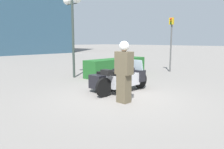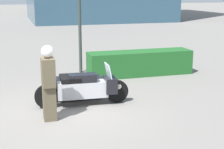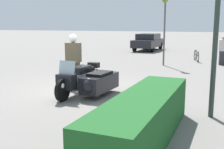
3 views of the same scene
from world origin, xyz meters
The scene contains 8 objects.
ground_plane centered at (0.00, 0.00, 0.00)m, with size 160.00×160.00×0.00m, color slate.
police_motorcycle centered at (0.69, 0.69, 0.47)m, with size 2.65×1.29×1.16m.
officer_rider centered at (-0.38, -0.50, 0.99)m, with size 0.31×0.51×1.88m.
hedge_bush_curbside centered at (3.50, 3.30, 0.46)m, with size 4.01×0.94×0.92m, color #1E5623.
traffic_light_far centered at (-6.75, 1.36, 2.45)m, with size 0.23×0.27×3.77m.
parked_car_background centered at (-15.21, -1.88, 0.76)m, with size 4.46×1.74×1.43m.
pedestrian_bystander centered at (-8.17, 4.32, 0.80)m, with size 0.35×0.49×1.60m.
bicycle_parked centered at (-9.29, 2.82, 0.32)m, with size 1.59×0.49×0.71m.
Camera 3 is at (8.36, 4.72, 2.21)m, focal length 45.00 mm.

